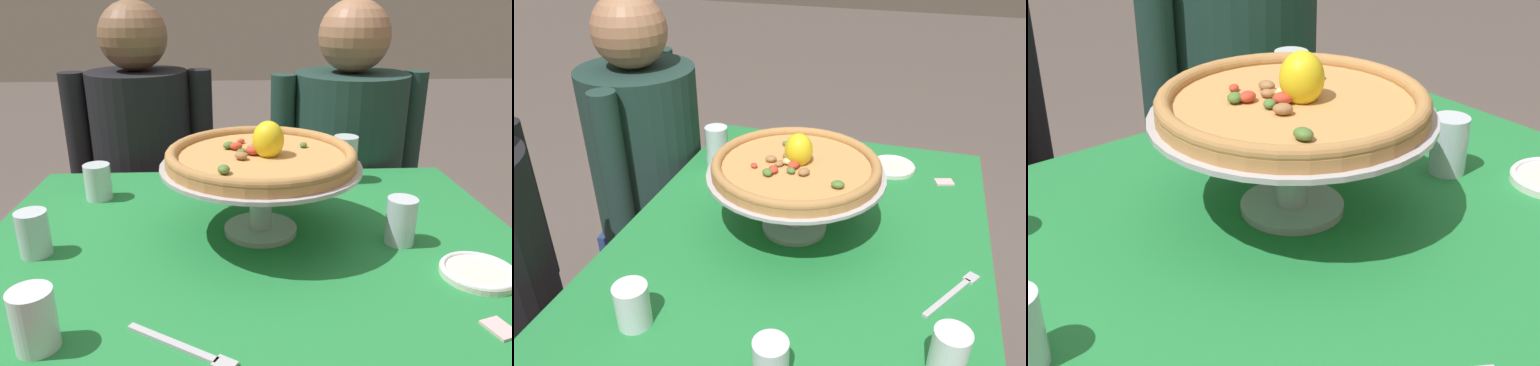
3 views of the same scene
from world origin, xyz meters
The scene contains 12 objects.
dining_table centered at (0.00, 0.00, 0.62)m, with size 1.16×0.87×0.74m.
pizza_stand centered at (0.02, 0.03, 0.86)m, with size 0.42×0.42×0.16m.
pizza centered at (0.02, 0.03, 0.91)m, with size 0.40×0.40×0.09m.
water_glass_side_right centered at (0.31, -0.04, 0.78)m, with size 0.06×0.06×0.10m.
water_glass_back_left centered at (-0.39, 0.24, 0.78)m, with size 0.07×0.07×0.09m.
water_glass_side_left centered at (-0.44, -0.05, 0.78)m, with size 0.06×0.06×0.09m.
water_glass_front_left centered at (-0.33, -0.33, 0.78)m, with size 0.06×0.06×0.10m.
water_glass_back_right centered at (0.27, 0.34, 0.79)m, with size 0.07×0.07×0.13m.
side_plate centered at (0.41, -0.18, 0.74)m, with size 0.14×0.14×0.02m.
dinner_fork centered at (-0.11, -0.35, 0.74)m, with size 0.17×0.12×0.01m.
sugar_packet centered at (0.37, -0.33, 0.74)m, with size 0.05×0.04×0.01m, color beige.
diner_right centered at (0.35, 0.64, 0.61)m, with size 0.53×0.42×1.23m.
Camera 2 is at (-0.99, -0.22, 1.45)m, focal length 35.02 mm.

